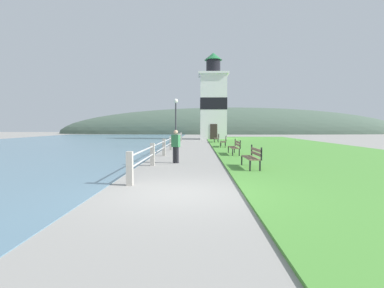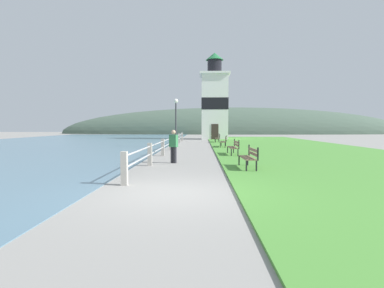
% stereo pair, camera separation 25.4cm
% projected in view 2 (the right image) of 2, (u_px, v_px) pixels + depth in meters
% --- Properties ---
extents(ground_plane, '(160.00, 160.00, 0.00)m').
position_uv_depth(ground_plane, '(173.00, 193.00, 7.68)').
color(ground_plane, gray).
extents(grass_verge, '(12.00, 47.51, 0.06)m').
position_uv_depth(grass_verge, '(290.00, 148.00, 23.24)').
color(grass_verge, '#4C8E38').
rests_on(grass_verge, ground_plane).
extents(water_strip, '(24.00, 76.02, 0.01)m').
position_uv_depth(water_strip, '(16.00, 148.00, 23.93)').
color(water_strip, slate).
rests_on(water_strip, ground_plane).
extents(seawall_railing, '(0.18, 26.10, 0.99)m').
position_uv_depth(seawall_railing, '(170.00, 142.00, 21.63)').
color(seawall_railing, '#A8A399').
rests_on(seawall_railing, ground_plane).
extents(park_bench_near, '(0.53, 1.74, 0.94)m').
position_uv_depth(park_bench_near, '(249.00, 156.00, 11.87)').
color(park_bench_near, '#846B51').
rests_on(park_bench_near, ground_plane).
extents(park_bench_midway, '(0.51, 2.00, 0.94)m').
position_uv_depth(park_bench_midway, '(234.00, 146.00, 17.60)').
color(park_bench_midway, '#846B51').
rests_on(park_bench_midway, ground_plane).
extents(park_bench_far, '(0.68, 2.01, 0.94)m').
position_uv_depth(park_bench_far, '(224.00, 141.00, 24.01)').
color(park_bench_far, '#846B51').
rests_on(park_bench_far, ground_plane).
extents(park_bench_by_lighthouse, '(0.50, 1.83, 0.94)m').
position_uv_depth(park_bench_by_lighthouse, '(218.00, 138.00, 31.21)').
color(park_bench_by_lighthouse, '#846B51').
rests_on(park_bench_by_lighthouse, ground_plane).
extents(lighthouse, '(3.88, 3.88, 11.30)m').
position_uv_depth(lighthouse, '(214.00, 102.00, 39.38)').
color(lighthouse, white).
rests_on(lighthouse, ground_plane).
extents(person_strolling, '(0.43, 0.35, 1.55)m').
position_uv_depth(person_strolling, '(174.00, 145.00, 13.94)').
color(person_strolling, '#28282D').
rests_on(person_strolling, ground_plane).
extents(lamp_post, '(0.36, 0.36, 3.96)m').
position_uv_depth(lamp_post, '(176.00, 114.00, 24.46)').
color(lamp_post, '#333338').
rests_on(lamp_post, ground_plane).
extents(distant_hillside, '(80.00, 16.00, 12.00)m').
position_uv_depth(distant_hillside, '(233.00, 134.00, 68.96)').
color(distant_hillside, '#475B4C').
rests_on(distant_hillside, ground_plane).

